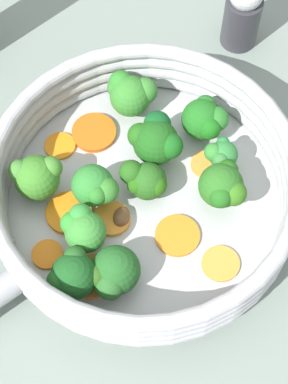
% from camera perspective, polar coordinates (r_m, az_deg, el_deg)
% --- Properties ---
extents(ground_plane, '(4.00, 4.00, 0.00)m').
position_cam_1_polar(ground_plane, '(0.66, 0.00, -1.20)').
color(ground_plane, gray).
extents(skillet, '(0.29, 0.29, 0.02)m').
position_cam_1_polar(skillet, '(0.65, 0.00, -0.90)').
color(skillet, '#B2B5B7').
rests_on(skillet, ground_plane).
extents(skillet_rim_wall, '(0.30, 0.30, 0.06)m').
position_cam_1_polar(skillet_rim_wall, '(0.62, 0.00, 0.70)').
color(skillet_rim_wall, '#B4B4BA').
rests_on(skillet_rim_wall, skillet).
extents(skillet_rivet_left, '(0.01, 0.01, 0.01)m').
position_cam_1_polar(skillet_rivet_left, '(0.64, -11.75, -4.31)').
color(skillet_rivet_left, '#AEB8B8').
rests_on(skillet_rivet_left, skillet).
extents(skillet_rivet_right, '(0.01, 0.01, 0.01)m').
position_cam_1_polar(skillet_rivet_right, '(0.61, -7.74, -9.92)').
color(skillet_rivet_right, '#B3B1BC').
rests_on(skillet_rivet_right, skillet).
extents(carrot_slice_0, '(0.06, 0.06, 0.00)m').
position_cam_1_polar(carrot_slice_0, '(0.61, -4.70, -7.50)').
color(carrot_slice_0, '#F98E40').
rests_on(carrot_slice_0, skillet).
extents(carrot_slice_1, '(0.03, 0.03, 0.01)m').
position_cam_1_polar(carrot_slice_1, '(0.67, 5.50, 2.45)').
color(carrot_slice_1, orange).
rests_on(carrot_slice_1, skillet).
extents(carrot_slice_2, '(0.05, 0.05, 0.01)m').
position_cam_1_polar(carrot_slice_2, '(0.63, -2.88, -2.38)').
color(carrot_slice_2, orange).
rests_on(carrot_slice_2, skillet).
extents(carrot_slice_3, '(0.04, 0.04, 0.00)m').
position_cam_1_polar(carrot_slice_3, '(0.68, -7.47, 4.08)').
color(carrot_slice_3, orange).
rests_on(carrot_slice_3, skillet).
extents(carrot_slice_4, '(0.07, 0.07, 0.01)m').
position_cam_1_polar(carrot_slice_4, '(0.68, -4.46, 5.29)').
color(carrot_slice_4, '#DA5E16').
rests_on(carrot_slice_4, skillet).
extents(carrot_slice_5, '(0.06, 0.06, 0.00)m').
position_cam_1_polar(carrot_slice_5, '(0.63, 2.99, -3.88)').
color(carrot_slice_5, orange).
rests_on(carrot_slice_5, skillet).
extents(carrot_slice_6, '(0.04, 0.04, 0.00)m').
position_cam_1_polar(carrot_slice_6, '(0.62, 6.82, -6.34)').
color(carrot_slice_6, orange).
rests_on(carrot_slice_6, skillet).
extents(carrot_slice_7, '(0.06, 0.06, 0.01)m').
position_cam_1_polar(carrot_slice_7, '(0.64, -6.70, -1.86)').
color(carrot_slice_7, orange).
rests_on(carrot_slice_7, skillet).
extents(carrot_slice_8, '(0.03, 0.03, 0.00)m').
position_cam_1_polar(carrot_slice_8, '(0.63, -8.58, -5.53)').
color(carrot_slice_8, orange).
rests_on(carrot_slice_8, skillet).
extents(broccoli_floret_0, '(0.05, 0.04, 0.05)m').
position_cam_1_polar(broccoli_floret_0, '(0.62, -4.35, 0.44)').
color(broccoli_floret_0, olive).
rests_on(broccoli_floret_0, skillet).
extents(broccoli_floret_1, '(0.06, 0.05, 0.05)m').
position_cam_1_polar(broccoli_floret_1, '(0.64, 1.06, 4.68)').
color(broccoli_floret_1, '#628444').
rests_on(broccoli_floret_1, skillet).
extents(broccoli_floret_2, '(0.05, 0.05, 0.06)m').
position_cam_1_polar(broccoli_floret_2, '(0.62, 7.03, 0.49)').
color(broccoli_floret_2, '#6E9850').
rests_on(broccoli_floret_2, skillet).
extents(broccoli_floret_3, '(0.05, 0.04, 0.05)m').
position_cam_1_polar(broccoli_floret_3, '(0.60, -5.44, -3.28)').
color(broccoli_floret_3, '#7F9D4F').
rests_on(broccoli_floret_3, skillet).
extents(broccoli_floret_4, '(0.05, 0.05, 0.05)m').
position_cam_1_polar(broccoli_floret_4, '(0.59, -2.80, -7.16)').
color(broccoli_floret_4, '#72A05A').
rests_on(broccoli_floret_4, skillet).
extents(broccoli_floret_5, '(0.05, 0.04, 0.04)m').
position_cam_1_polar(broccoli_floret_5, '(0.63, -0.11, 1.05)').
color(broccoli_floret_5, '#7C9D5C').
rests_on(broccoli_floret_5, skillet).
extents(broccoli_floret_6, '(0.05, 0.05, 0.05)m').
position_cam_1_polar(broccoli_floret_6, '(0.63, -9.53, 1.40)').
color(broccoli_floret_6, '#84B06B').
rests_on(broccoli_floret_6, skillet).
extents(broccoli_floret_7, '(0.04, 0.05, 0.05)m').
position_cam_1_polar(broccoli_floret_7, '(0.58, -6.34, -7.32)').
color(broccoli_floret_7, '#7A9E50').
rests_on(broccoli_floret_7, skillet).
extents(broccoli_floret_8, '(0.03, 0.03, 0.04)m').
position_cam_1_polar(broccoli_floret_8, '(0.64, 6.88, 3.26)').
color(broccoli_floret_8, '#84AA6A').
rests_on(broccoli_floret_8, skillet).
extents(broccoli_floret_9, '(0.05, 0.05, 0.05)m').
position_cam_1_polar(broccoli_floret_9, '(0.67, 5.45, 6.48)').
color(broccoli_floret_9, '#85A56D').
rests_on(broccoli_floret_9, skillet).
extents(broccoli_floret_10, '(0.05, 0.05, 0.05)m').
position_cam_1_polar(broccoli_floret_10, '(0.68, -1.24, 8.80)').
color(broccoli_floret_10, '#6E9458').
rests_on(broccoli_floret_10, skillet).
extents(mushroom_piece_0, '(0.02, 0.02, 0.01)m').
position_cam_1_polar(mushroom_piece_0, '(0.63, -2.01, -2.21)').
color(mushroom_piece_0, brown).
rests_on(mushroom_piece_0, skillet).
extents(salt_shaker, '(0.04, 0.04, 0.09)m').
position_cam_1_polar(salt_shaker, '(0.75, 8.77, 15.49)').
color(salt_shaker, '#333338').
rests_on(salt_shaker, ground_plane).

